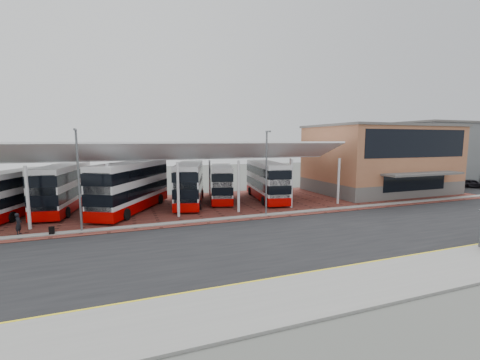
{
  "coord_description": "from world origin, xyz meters",
  "views": [
    {
      "loc": [
        -10.91,
        -21.11,
        7.2
      ],
      "look_at": [
        0.1,
        8.37,
        3.29
      ],
      "focal_mm": 24.0,
      "sensor_mm": 36.0,
      "label": 1
    }
  ],
  "objects_px": {
    "bus_5": "(266,181)",
    "pedestrian": "(18,224)",
    "bus_2": "(132,187)",
    "bus_3": "(190,184)",
    "bus_4": "(222,183)",
    "carpark_car_a": "(473,184)",
    "bus_0": "(20,192)",
    "terminal": "(380,159)",
    "bus_1": "(64,188)"
  },
  "relations": [
    {
      "from": "bus_0",
      "to": "pedestrian",
      "type": "xyz_separation_m",
      "value": [
        1.82,
        -8.1,
        -1.3
      ]
    },
    {
      "from": "bus_4",
      "to": "carpark_car_a",
      "type": "bearing_deg",
      "value": 10.08
    },
    {
      "from": "terminal",
      "to": "pedestrian",
      "type": "distance_m",
      "value": 42.12
    },
    {
      "from": "bus_1",
      "to": "bus_5",
      "type": "height_order",
      "value": "bus_1"
    },
    {
      "from": "bus_5",
      "to": "pedestrian",
      "type": "bearing_deg",
      "value": -154.19
    },
    {
      "from": "bus_0",
      "to": "carpark_car_a",
      "type": "height_order",
      "value": "bus_0"
    },
    {
      "from": "terminal",
      "to": "bus_1",
      "type": "xyz_separation_m",
      "value": [
        -39.45,
        1.44,
        -2.28
      ]
    },
    {
      "from": "bus_4",
      "to": "pedestrian",
      "type": "relative_size",
      "value": 6.15
    },
    {
      "from": "bus_1",
      "to": "bus_5",
      "type": "relative_size",
      "value": 1.03
    },
    {
      "from": "bus_1",
      "to": "bus_2",
      "type": "distance_m",
      "value": 6.99
    },
    {
      "from": "bus_0",
      "to": "pedestrian",
      "type": "distance_m",
      "value": 8.41
    },
    {
      "from": "bus_5",
      "to": "bus_1",
      "type": "bearing_deg",
      "value": -174.19
    },
    {
      "from": "terminal",
      "to": "bus_2",
      "type": "bearing_deg",
      "value": -177.99
    },
    {
      "from": "terminal",
      "to": "pedestrian",
      "type": "relative_size",
      "value": 10.99
    },
    {
      "from": "bus_2",
      "to": "pedestrian",
      "type": "distance_m",
      "value": 10.34
    },
    {
      "from": "terminal",
      "to": "bus_2",
      "type": "distance_m",
      "value": 33.05
    },
    {
      "from": "terminal",
      "to": "carpark_car_a",
      "type": "bearing_deg",
      "value": -9.11
    },
    {
      "from": "bus_2",
      "to": "pedestrian",
      "type": "height_order",
      "value": "bus_2"
    },
    {
      "from": "bus_5",
      "to": "pedestrian",
      "type": "height_order",
      "value": "bus_5"
    },
    {
      "from": "terminal",
      "to": "bus_5",
      "type": "bearing_deg",
      "value": -179.6
    },
    {
      "from": "pedestrian",
      "to": "bus_3",
      "type": "bearing_deg",
      "value": -53.73
    },
    {
      "from": "bus_4",
      "to": "carpark_car_a",
      "type": "distance_m",
      "value": 38.7
    },
    {
      "from": "bus_1",
      "to": "carpark_car_a",
      "type": "bearing_deg",
      "value": 4.71
    },
    {
      "from": "bus_3",
      "to": "pedestrian",
      "type": "distance_m",
      "value": 16.53
    },
    {
      "from": "bus_1",
      "to": "pedestrian",
      "type": "relative_size",
      "value": 6.93
    },
    {
      "from": "bus_3",
      "to": "bus_5",
      "type": "relative_size",
      "value": 1.01
    },
    {
      "from": "bus_3",
      "to": "bus_0",
      "type": "bearing_deg",
      "value": -166.24
    },
    {
      "from": "bus_0",
      "to": "bus_3",
      "type": "xyz_separation_m",
      "value": [
        16.5,
        -0.62,
        0.15
      ]
    },
    {
      "from": "terminal",
      "to": "bus_2",
      "type": "height_order",
      "value": "terminal"
    },
    {
      "from": "bus_4",
      "to": "bus_3",
      "type": "bearing_deg",
      "value": -150.19
    },
    {
      "from": "terminal",
      "to": "bus_5",
      "type": "height_order",
      "value": "terminal"
    },
    {
      "from": "bus_5",
      "to": "pedestrian",
      "type": "relative_size",
      "value": 6.73
    },
    {
      "from": "bus_0",
      "to": "bus_1",
      "type": "distance_m",
      "value": 3.76
    },
    {
      "from": "bus_0",
      "to": "carpark_car_a",
      "type": "xyz_separation_m",
      "value": [
        59.03,
        -3.69,
        -1.48
      ]
    },
    {
      "from": "bus_2",
      "to": "bus_4",
      "type": "bearing_deg",
      "value": 43.59
    },
    {
      "from": "bus_0",
      "to": "bus_1",
      "type": "height_order",
      "value": "bus_1"
    },
    {
      "from": "bus_2",
      "to": "pedestrian",
      "type": "bearing_deg",
      "value": -116.38
    },
    {
      "from": "terminal",
      "to": "carpark_car_a",
      "type": "distance_m",
      "value": 16.52
    },
    {
      "from": "bus_2",
      "to": "bus_4",
      "type": "distance_m",
      "value": 10.69
    },
    {
      "from": "bus_2",
      "to": "bus_4",
      "type": "height_order",
      "value": "bus_2"
    },
    {
      "from": "terminal",
      "to": "bus_4",
      "type": "xyz_separation_m",
      "value": [
        -22.62,
        1.52,
        -2.54
      ]
    },
    {
      "from": "bus_0",
      "to": "bus_1",
      "type": "xyz_separation_m",
      "value": [
        3.74,
        0.28,
        0.18
      ]
    },
    {
      "from": "pedestrian",
      "to": "bus_2",
      "type": "bearing_deg",
      "value": -46.17
    },
    {
      "from": "terminal",
      "to": "bus_1",
      "type": "distance_m",
      "value": 39.54
    },
    {
      "from": "bus_1",
      "to": "bus_4",
      "type": "xyz_separation_m",
      "value": [
        16.83,
        0.09,
        -0.26
      ]
    },
    {
      "from": "bus_0",
      "to": "bus_1",
      "type": "relative_size",
      "value": 0.92
    },
    {
      "from": "terminal",
      "to": "bus_0",
      "type": "distance_m",
      "value": 43.28
    },
    {
      "from": "bus_2",
      "to": "terminal",
      "type": "bearing_deg",
      "value": 31.07
    },
    {
      "from": "terminal",
      "to": "carpark_car_a",
      "type": "relative_size",
      "value": 4.94
    },
    {
      "from": "bus_0",
      "to": "bus_1",
      "type": "bearing_deg",
      "value": 21.37
    }
  ]
}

